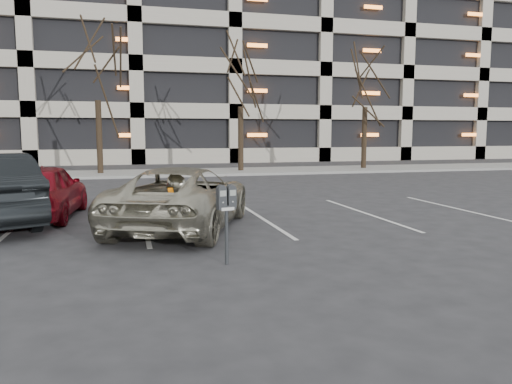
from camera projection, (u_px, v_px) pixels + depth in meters
The scene contains 10 objects.
ground at pixel (223, 241), 9.62m from camera, with size 140.00×140.00×0.00m, color #28282B.
sidewalk at pixel (163, 173), 24.99m from camera, with size 80.00×4.00×0.12m, color gray.
stall_lines at pixel (145, 223), 11.48m from camera, with size 16.90×5.20×0.00m.
parking_garage at pixel (284, 51), 44.03m from camera, with size 52.00×20.00×19.00m.
tree_b at pixel (96, 53), 23.56m from camera, with size 3.53×3.53×8.02m.
tree_c at pixel (240, 66), 25.35m from camera, with size 3.32×3.32×7.55m.
tree_d at pixel (366, 68), 27.08m from camera, with size 3.39×3.39×7.71m.
parking_meter at pixel (226, 205), 7.82m from camera, with size 0.34×0.20×1.25m.
suv_silver at pixel (182, 198), 10.87m from camera, with size 3.93×5.36×1.36m.
car_red at pixel (41, 191), 12.01m from camera, with size 1.62×4.04×1.38m, color maroon.
Camera 1 is at (-1.76, -9.30, 2.09)m, focal length 35.00 mm.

